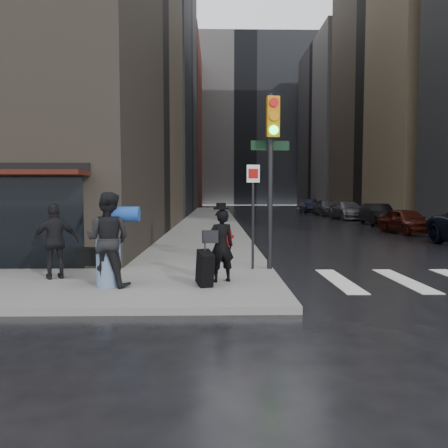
{
  "coord_description": "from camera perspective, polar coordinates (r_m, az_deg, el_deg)",
  "views": [
    {
      "loc": [
        0.47,
        -9.51,
        2.13
      ],
      "look_at": [
        0.7,
        2.39,
        1.3
      ],
      "focal_mm": 35.0,
      "sensor_mm": 36.0,
      "label": 1
    }
  ],
  "objects": [
    {
      "name": "parked_car_4",
      "position": [
        43.81,
        13.24,
        2.13
      ],
      "size": [
        2.1,
        4.71,
        1.57
      ],
      "primitive_type": "imported",
      "rotation": [
        0.0,
        0.0,
        0.05
      ],
      "color": "#4F4F54",
      "rests_on": "ground"
    },
    {
      "name": "bldg_right_far",
      "position": [
        72.92,
        19.85,
        11.94
      ],
      "size": [
        22.0,
        20.0,
        25.0
      ],
      "primitive_type": "cube",
      "color": "slate",
      "rests_on": "ground"
    },
    {
      "name": "parked_car_5",
      "position": [
        50.06,
        11.05,
        2.35
      ],
      "size": [
        1.75,
        4.61,
        1.5
      ],
      "primitive_type": "imported",
      "rotation": [
        0.0,
        0.0,
        -0.03
      ],
      "color": "black",
      "rests_on": "ground"
    },
    {
      "name": "parked_car_3",
      "position": [
        37.59,
        15.83,
        1.74
      ],
      "size": [
        2.31,
        5.23,
        1.49
      ],
      "primitive_type": "imported",
      "rotation": [
        0.0,
        0.0,
        0.04
      ],
      "color": "#515156",
      "rests_on": "ground"
    },
    {
      "name": "parked_car_1",
      "position": [
        25.13,
        22.69,
        0.37
      ],
      "size": [
        1.94,
        4.1,
        1.35
      ],
      "primitive_type": "imported",
      "rotation": [
        0.0,
        0.0,
        0.09
      ],
      "color": "#3F140C",
      "rests_on": "ground"
    },
    {
      "name": "man_jeans",
      "position": [
        9.6,
        -14.92,
        -1.95
      ],
      "size": [
        1.41,
        0.96,
        2.01
      ],
      "rotation": [
        0.0,
        0.0,
        2.96
      ],
      "color": "black",
      "rests_on": "ground"
    },
    {
      "name": "parked_car_2",
      "position": [
        31.47,
        19.4,
        1.2
      ],
      "size": [
        1.87,
        4.48,
        1.44
      ],
      "primitive_type": "imported",
      "rotation": [
        0.0,
        0.0,
        -0.08
      ],
      "color": "black",
      "rests_on": "ground"
    },
    {
      "name": "fire_hydrant",
      "position": [
        16.54,
        0.64,
        -1.87
      ],
      "size": [
        0.38,
        0.28,
        0.65
      ],
      "rotation": [
        0.0,
        0.0,
        -0.37
      ],
      "color": "#A30B0A",
      "rests_on": "ground"
    },
    {
      "name": "ground",
      "position": [
        9.76,
        -3.89,
        -8.63
      ],
      "size": [
        140.0,
        140.0,
        0.0
      ],
      "primitive_type": "plane",
      "color": "black",
      "rests_on": "ground"
    },
    {
      "name": "bldg_left_mid",
      "position": [
        51.57,
        -17.34,
        20.58
      ],
      "size": [
        22.0,
        24.0,
        34.0
      ],
      "primitive_type": "cube",
      "color": "slate",
      "rests_on": "ground"
    },
    {
      "name": "traffic_light",
      "position": [
        11.43,
        6.0,
        8.73
      ],
      "size": [
        1.13,
        0.54,
        4.54
      ],
      "rotation": [
        0.0,
        0.0,
        0.1
      ],
      "color": "black",
      "rests_on": "ground"
    },
    {
      "name": "bldg_left_far",
      "position": [
        73.58,
        -11.93,
        12.41
      ],
      "size": [
        22.0,
        20.0,
        26.0
      ],
      "primitive_type": "cube",
      "color": "#5E2720",
      "rests_on": "ground"
    },
    {
      "name": "man_greycoat",
      "position": [
        10.87,
        -21.16,
        -2.11
      ],
      "size": [
        1.11,
        0.83,
        1.75
      ],
      "rotation": [
        0.0,
        0.0,
        3.59
      ],
      "color": "black",
      "rests_on": "ground"
    },
    {
      "name": "man_overcoat",
      "position": [
        9.69,
        -0.82,
        -3.28
      ],
      "size": [
        0.92,
        1.13,
        1.81
      ],
      "rotation": [
        0.0,
        0.0,
        3.45
      ],
      "color": "black",
      "rests_on": "ground"
    },
    {
      "name": "sidewalk_left",
      "position": [
        36.57,
        -1.84,
        0.77
      ],
      "size": [
        4.0,
        50.0,
        0.15
      ],
      "primitive_type": "cube",
      "color": "slate",
      "rests_on": "ground"
    },
    {
      "name": "bldg_distant",
      "position": [
        88.78,
        2.54,
        12.98
      ],
      "size": [
        40.0,
        12.0,
        32.0
      ],
      "primitive_type": "cube",
      "color": "slate",
      "rests_on": "ground"
    },
    {
      "name": "sidewalk_right",
      "position": [
        38.82,
        18.51,
        0.76
      ],
      "size": [
        3.0,
        50.0,
        0.15
      ],
      "primitive_type": "cube",
      "color": "slate",
      "rests_on": "ground"
    }
  ]
}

